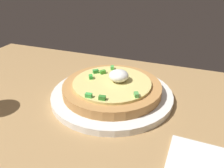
{
  "coord_description": "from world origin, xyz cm",
  "views": [
    {
      "loc": [
        -8.77,
        29.12,
        29.06
      ],
      "look_at": [
        6.54,
        -11.8,
        5.85
      ],
      "focal_mm": 36.48,
      "sensor_mm": 36.0,
      "label": 1
    }
  ],
  "objects": [
    {
      "name": "plate",
      "position": [
        6.54,
        -11.8,
        3.14
      ],
      "size": [
        26.71,
        26.71,
        1.41
      ],
      "primitive_type": "cylinder",
      "color": "white",
      "rests_on": "dining_table"
    },
    {
      "name": "dining_table",
      "position": [
        0.0,
        0.0,
        1.22
      ],
      "size": [
        111.39,
        69.88,
        2.43
      ],
      "primitive_type": "cube",
      "color": "#A6804F",
      "rests_on": "ground"
    },
    {
      "name": "pizza",
      "position": [
        6.5,
        -11.83,
        5.15
      ],
      "size": [
        21.55,
        21.55,
        5.03
      ],
      "color": "#BC8347",
      "rests_on": "plate"
    }
  ]
}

